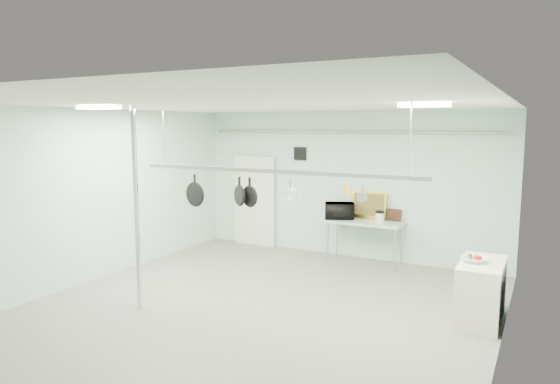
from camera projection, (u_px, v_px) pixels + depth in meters
The scene contains 25 objects.
floor at pixel (250, 314), 7.70m from camera, with size 8.00×8.00×0.00m, color gray.
ceiling at pixel (249, 105), 7.28m from camera, with size 7.00×8.00×0.02m, color silver.
back_wall at pixel (345, 184), 10.97m from camera, with size 7.00×0.02×3.20m, color silver.
right_wall at pixel (502, 236), 5.85m from camera, with size 0.02×8.00×3.20m, color silver.
door at pixel (255, 202), 12.08m from camera, with size 1.10×0.10×2.20m, color silver.
wall_vent at pixel (300, 154), 11.38m from camera, with size 0.30×0.04×0.30m, color black.
conduit_pipe at pixel (345, 132), 10.74m from camera, with size 0.07×0.07×6.60m, color gray.
chrome_pole at pixel (136, 209), 7.77m from camera, with size 0.08×0.08×3.20m, color silver.
prep_table at pixel (365, 224), 10.45m from camera, with size 1.60×0.70×0.91m.
side_cabinet at pixel (481, 291), 7.38m from camera, with size 0.60×1.20×0.90m, color silver.
pot_rack at pixel (271, 169), 7.57m from camera, with size 4.80×0.06×1.00m.
light_panel_left at pixel (99, 108), 7.62m from camera, with size 0.65×0.30×0.05m, color white.
light_panel_right at pixel (424, 105), 6.68m from camera, with size 0.65×0.30×0.05m, color white.
microwave at pixel (340, 211), 10.68m from camera, with size 0.62×0.42×0.34m, color black.
coffee_canister at pixel (380, 217), 10.29m from camera, with size 0.17×0.17×0.20m, color silver.
painting_large at pixel (369, 205), 10.67m from camera, with size 0.78×0.05×0.58m, color gold.
painting_small at pixel (394, 215), 10.43m from camera, with size 0.30×0.04×0.25m, color black.
fruit_bowl at pixel (474, 259), 7.31m from camera, with size 0.34×0.34×0.08m, color white.
skillet_left at pixel (195, 191), 8.31m from camera, with size 0.41×0.06×0.55m, color black, non-canonical shape.
skillet_mid at pixel (239, 192), 7.89m from camera, with size 0.34×0.06×0.48m, color black, non-canonical shape.
skillet_right at pixel (250, 192), 7.80m from camera, with size 0.34×0.06×0.47m, color black, non-canonical shape.
whisk at pixel (290, 192), 7.46m from camera, with size 0.20×0.20×0.35m, color silver, non-canonical shape.
grater at pixel (347, 190), 7.02m from camera, with size 0.08×0.02×0.20m, color gold, non-canonical shape.
saucepan at pixel (362, 192), 6.92m from camera, with size 0.13×0.08×0.24m, color #B6B7BB, non-canonical shape.
fruit_cluster at pixel (474, 257), 7.30m from camera, with size 0.24×0.24×0.09m, color red, non-canonical shape.
Camera 1 is at (3.91, -6.28, 2.89)m, focal length 32.00 mm.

